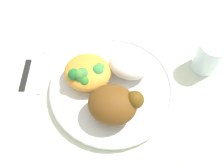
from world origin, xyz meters
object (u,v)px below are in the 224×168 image
object	(u,v)px
rice_pile	(130,64)
mac_cheese_with_broccoli	(87,73)
roasted_chicken	(114,104)
napkin	(201,149)
knife	(28,61)
water_glass	(209,56)
plate	(112,88)
fork	(44,63)

from	to	relation	value
rice_pile	mac_cheese_with_broccoli	size ratio (longest dim) A/B	0.91
roasted_chicken	napkin	distance (m)	0.19
knife	water_glass	distance (m)	0.40
water_glass	plate	bearing A→B (deg)	-152.18
water_glass	knife	bearing A→B (deg)	-170.52
roasted_chicken	knife	xyz separation A→B (m)	(-0.22, 0.09, -0.05)
knife	napkin	size ratio (longest dim) A/B	1.39
plate	napkin	xyz separation A→B (m)	(0.19, -0.09, -0.01)
fork	knife	size ratio (longest dim) A/B	0.75
mac_cheese_with_broccoli	water_glass	distance (m)	0.26
plate	knife	world-z (taller)	plate
plate	mac_cheese_with_broccoli	xyz separation A→B (m)	(-0.05, 0.01, 0.03)
mac_cheese_with_broccoli	water_glass	bearing A→B (deg)	20.40
mac_cheese_with_broccoli	knife	world-z (taller)	mac_cheese_with_broccoli
fork	napkin	world-z (taller)	fork
napkin	knife	bearing A→B (deg)	162.16
knife	mac_cheese_with_broccoli	bearing A→B (deg)	-9.82
rice_pile	fork	bearing A→B (deg)	-177.57
water_glass	napkin	world-z (taller)	water_glass
fork	napkin	size ratio (longest dim) A/B	1.04
water_glass	fork	bearing A→B (deg)	-170.18
fork	water_glass	xyz separation A→B (m)	(0.36, 0.06, 0.04)
water_glass	napkin	bearing A→B (deg)	-89.45
rice_pile	fork	xyz separation A→B (m)	(-0.20, -0.01, -0.04)
rice_pile	fork	distance (m)	0.20
knife	water_glass	bearing A→B (deg)	9.48
plate	napkin	bearing A→B (deg)	-25.44
mac_cheese_with_broccoli	fork	size ratio (longest dim) A/B	0.69
roasted_chicken	water_glass	distance (m)	0.24
roasted_chicken	fork	bearing A→B (deg)	152.67
knife	water_glass	world-z (taller)	water_glass
napkin	mac_cheese_with_broccoli	bearing A→B (deg)	157.67
rice_pile	knife	distance (m)	0.24
roasted_chicken	fork	distance (m)	0.21
roasted_chicken	fork	world-z (taller)	roasted_chicken
fork	napkin	distance (m)	0.38
fork	water_glass	bearing A→B (deg)	9.82
rice_pile	water_glass	xyz separation A→B (m)	(0.16, 0.05, -0.00)
fork	water_glass	size ratio (longest dim) A/B	1.79
rice_pile	napkin	world-z (taller)	rice_pile
plate	rice_pile	xyz separation A→B (m)	(0.03, 0.05, 0.03)
knife	plate	bearing A→B (deg)	-9.91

